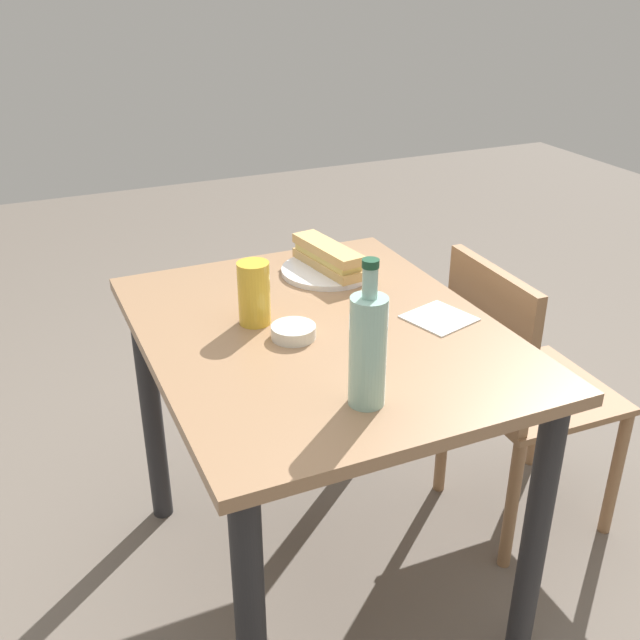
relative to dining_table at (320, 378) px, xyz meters
name	(u,v)px	position (x,y,z in m)	size (l,w,h in m)	color
ground_plane	(320,574)	(0.00, 0.00, -0.64)	(8.00, 8.00, 0.00)	#6B6056
dining_table	(320,378)	(0.00, 0.00, 0.00)	(0.99, 0.80, 0.78)	#997251
chair_far	(513,383)	(0.00, 0.59, -0.16)	(0.41, 0.41, 0.84)	#936B47
plate_near	(328,271)	(-0.29, 0.15, 0.14)	(0.25, 0.25, 0.01)	white
baguette_sandwich_near	(328,256)	(-0.29, 0.15, 0.18)	(0.26, 0.11, 0.07)	tan
knife_near	(343,261)	(-0.31, 0.21, 0.15)	(0.18, 0.03, 0.01)	silver
water_bottle	(368,348)	(0.33, -0.05, 0.26)	(0.07, 0.07, 0.30)	#99C6B7
beer_glass	(254,293)	(-0.09, -0.13, 0.21)	(0.08, 0.08, 0.15)	gold
olive_bowl	(293,332)	(0.02, -0.08, 0.15)	(0.10, 0.10, 0.03)	silver
paper_napkin	(439,318)	(0.07, 0.28, 0.14)	(0.14, 0.14, 0.00)	white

